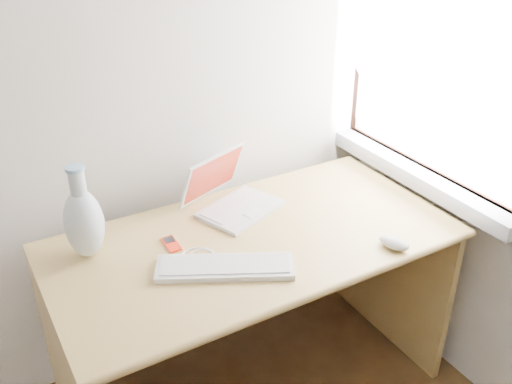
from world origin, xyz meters
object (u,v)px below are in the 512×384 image
desk (242,274)px  laptop (235,195)px  external_keyboard (225,267)px  vase (84,221)px

desk → laptop: (0.05, 0.13, 0.26)m
desk → laptop: 0.29m
external_keyboard → vase: (-0.35, 0.30, 0.12)m
external_keyboard → vase: bearing=167.4°
desk → external_keyboard: size_ratio=3.15×
desk → laptop: laptop is taller
external_keyboard → desk: bearing=77.5°
desk → external_keyboard: external_keyboard is taller
laptop → vase: (-0.56, -0.04, 0.08)m
desk → vase: vase is taller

